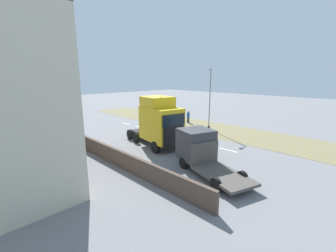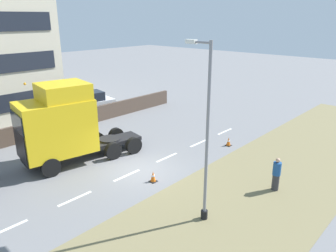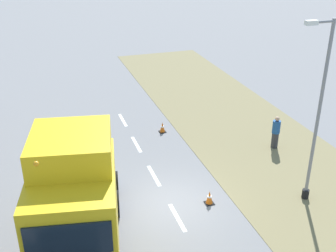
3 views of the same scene
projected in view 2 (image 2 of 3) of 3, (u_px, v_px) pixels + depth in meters
The scene contains 10 objects.
ground_plane at pixel (139, 170), 18.25m from camera, with size 120.00×120.00×0.00m, color slate.
grass_verge at pixel (232, 210), 14.42m from camera, with size 7.00×44.00×0.01m.
lane_markings at pixel (148, 166), 18.74m from camera, with size 0.16×17.80×0.00m.
boundary_wall at pixel (54, 125), 23.80m from camera, with size 0.25×24.00×1.26m.
lorry_cab at pixel (61, 125), 18.32m from camera, with size 3.71×7.37×4.83m.
parked_car at pixel (87, 105), 27.68m from camera, with size 2.57×4.88×2.09m.
lamp_post at pixel (205, 142), 12.82m from camera, with size 1.26×0.29×7.34m.
pedestrian at pixel (276, 175), 15.89m from camera, with size 0.39×0.39×1.70m.
traffic_cone_lead at pixel (153, 177), 16.88m from camera, with size 0.36×0.36×0.58m.
traffic_cone_trailing at pixel (229, 142), 21.61m from camera, with size 0.36×0.36×0.58m.
Camera 2 is at (-12.32, 11.14, 8.13)m, focal length 35.00 mm.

